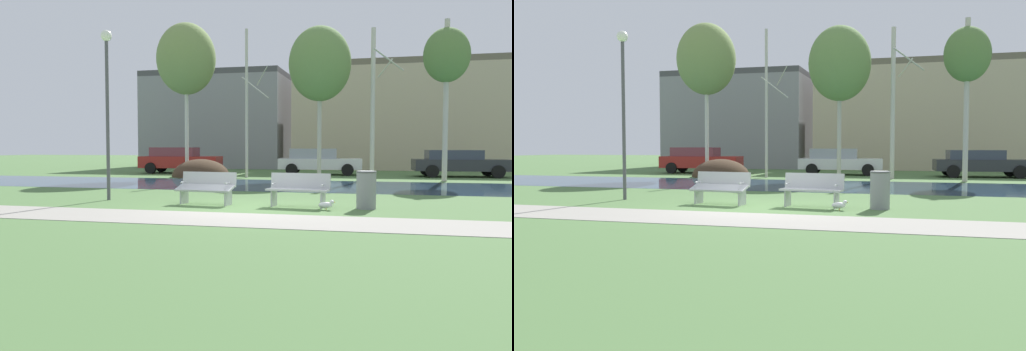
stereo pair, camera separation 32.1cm
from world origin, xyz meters
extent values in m
plane|color=#4C703D|center=(0.00, 10.00, 0.00)|extent=(120.00, 120.00, 0.00)
cube|color=gray|center=(0.00, -1.99, 0.01)|extent=(60.00, 2.06, 0.01)
cube|color=#284256|center=(0.00, 7.93, 0.00)|extent=(80.00, 6.20, 0.01)
ellipsoid|color=#423021|center=(-5.77, 12.67, 0.00)|extent=(2.96, 3.00, 1.82)
cube|color=#B2B5B7|center=(-1.26, 0.58, 0.45)|extent=(1.64, 0.65, 0.19)
cube|color=#B2B5B7|center=(-1.23, 0.86, 0.67)|extent=(1.60, 0.26, 0.40)
cube|color=#B2B5B7|center=(-1.90, 0.71, 0.23)|extent=(0.09, 0.43, 0.45)
cube|color=#B2B5B7|center=(-0.60, 0.57, 0.23)|extent=(0.09, 0.43, 0.45)
cylinder|color=#B2B5B7|center=(-1.91, 0.67, 0.59)|extent=(0.07, 0.28, 0.04)
cylinder|color=#B2B5B7|center=(-0.60, 0.53, 0.59)|extent=(0.07, 0.28, 0.04)
cube|color=#B2B5B7|center=(1.26, 0.58, 0.45)|extent=(1.64, 0.65, 0.05)
cube|color=#B2B5B7|center=(1.29, 0.86, 0.67)|extent=(1.60, 0.26, 0.40)
cube|color=#B2B5B7|center=(0.61, 0.71, 0.23)|extent=(0.09, 0.43, 0.45)
cube|color=#B2B5B7|center=(1.92, 0.57, 0.23)|extent=(0.09, 0.43, 0.45)
cylinder|color=#B2B5B7|center=(0.61, 0.67, 0.59)|extent=(0.07, 0.28, 0.04)
cylinder|color=#B2B5B7|center=(1.91, 0.53, 0.59)|extent=(0.07, 0.28, 0.04)
cylinder|color=gray|center=(2.99, 0.68, 0.48)|extent=(0.49, 0.49, 0.95)
torus|color=#494A4C|center=(2.99, 0.68, 0.92)|extent=(0.51, 0.51, 0.04)
ellipsoid|color=white|center=(2.03, 0.18, 0.12)|extent=(0.35, 0.16, 0.16)
sphere|color=white|center=(2.18, 0.18, 0.20)|extent=(0.11, 0.11, 0.11)
cone|color=gold|center=(2.24, 0.18, 0.20)|extent=(0.06, 0.03, 0.03)
cylinder|color=gold|center=(2.04, 0.15, 0.05)|extent=(0.01, 0.01, 0.10)
cylinder|color=gold|center=(2.04, 0.21, 0.05)|extent=(0.01, 0.01, 0.10)
cylinder|color=#4C4C51|center=(-4.40, 1.06, 2.30)|extent=(0.10, 0.10, 4.60)
sphere|color=white|center=(-4.40, 1.06, 4.75)|extent=(0.32, 0.32, 0.32)
cylinder|color=beige|center=(-6.51, 12.61, 3.86)|extent=(0.19, 0.19, 7.73)
ellipsoid|color=olive|center=(-6.51, 12.61, 6.03)|extent=(3.03, 3.03, 3.63)
cylinder|color=beige|center=(-3.33, 12.65, 3.69)|extent=(0.14, 0.14, 7.38)
cylinder|color=beige|center=(-2.64, 13.12, 5.11)|extent=(0.88, 1.25, 0.83)
cylinder|color=beige|center=(-2.72, 12.02, 4.40)|extent=(1.12, 1.09, 0.95)
cylinder|color=#BCB7A8|center=(0.24, 13.22, 3.60)|extent=(0.21, 0.21, 7.20)
ellipsoid|color=#668947|center=(0.24, 13.22, 5.62)|extent=(3.06, 3.06, 3.67)
cylinder|color=beige|center=(2.81, 13.19, 3.61)|extent=(0.21, 0.21, 7.22)
cylinder|color=beige|center=(3.36, 13.57, 5.34)|extent=(0.73, 1.02, 0.78)
cylinder|color=beige|center=(3.53, 12.45, 5.57)|extent=(1.43, 1.39, 0.92)
cylinder|color=#BCB7A8|center=(6.02, 12.08, 3.60)|extent=(0.23, 0.23, 7.19)
ellipsoid|color=#567A3D|center=(6.02, 12.08, 5.61)|extent=(2.01, 2.01, 2.41)
cube|color=maroon|center=(-8.11, 15.73, 0.65)|extent=(4.72, 2.17, 0.66)
cube|color=brown|center=(-8.48, 15.70, 1.24)|extent=(2.69, 1.79, 0.52)
cylinder|color=black|center=(-6.68, 16.75, 0.32)|extent=(0.66, 0.27, 0.64)
cylinder|color=black|center=(-6.53, 14.95, 0.32)|extent=(0.66, 0.27, 0.64)
cylinder|color=black|center=(-9.70, 16.51, 0.32)|extent=(0.66, 0.27, 0.64)
cylinder|color=black|center=(-9.55, 14.71, 0.32)|extent=(0.66, 0.27, 0.64)
cube|color=silver|center=(-0.05, 15.96, 0.61)|extent=(4.60, 2.08, 0.57)
cube|color=#949AAC|center=(-0.40, 15.93, 1.16)|extent=(2.62, 1.72, 0.54)
cylinder|color=black|center=(1.36, 16.94, 0.32)|extent=(0.66, 0.27, 0.64)
cylinder|color=black|center=(1.50, 15.21, 0.32)|extent=(0.66, 0.27, 0.64)
cylinder|color=black|center=(-1.59, 16.70, 0.32)|extent=(0.66, 0.27, 0.64)
cylinder|color=black|center=(-1.45, 14.98, 0.32)|extent=(0.66, 0.27, 0.64)
cube|color=#282B30|center=(7.18, 15.71, 0.61)|extent=(4.83, 2.24, 0.58)
cube|color=#2F3648|center=(6.80, 15.68, 1.14)|extent=(2.75, 1.86, 0.47)
cylinder|color=black|center=(8.65, 16.77, 0.32)|extent=(0.66, 0.27, 0.64)
cylinder|color=black|center=(8.80, 14.90, 0.32)|extent=(0.66, 0.27, 0.64)
cylinder|color=black|center=(5.56, 16.52, 0.32)|extent=(0.66, 0.27, 0.64)
cylinder|color=black|center=(5.71, 14.65, 0.32)|extent=(0.66, 0.27, 0.64)
cube|color=gray|center=(-8.71, 26.39, 3.27)|extent=(10.18, 9.50, 6.53)
cube|color=#48484B|center=(-8.71, 26.39, 6.73)|extent=(10.18, 9.50, 0.40)
cube|color=#BCAD8E|center=(4.40, 25.21, 3.39)|extent=(14.16, 7.01, 6.78)
cube|color=#675F4E|center=(4.40, 25.21, 6.98)|extent=(14.16, 7.01, 0.40)
camera|label=1|loc=(3.46, -12.65, 1.58)|focal=36.65mm
camera|label=2|loc=(3.77, -12.57, 1.58)|focal=36.65mm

